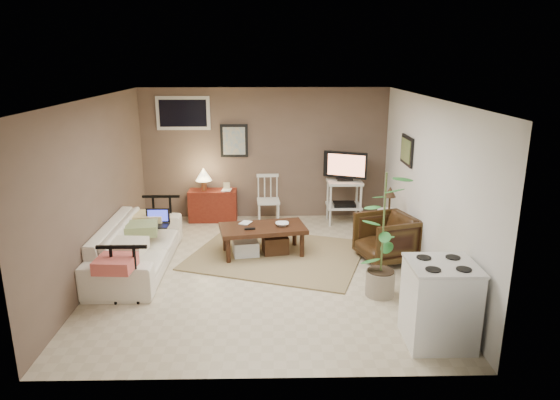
{
  "coord_description": "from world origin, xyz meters",
  "views": [
    {
      "loc": [
        0.1,
        -6.55,
        2.9
      ],
      "look_at": [
        0.24,
        0.35,
        0.93
      ],
      "focal_mm": 32.0,
      "sensor_mm": 36.0,
      "label": 1
    }
  ],
  "objects_px": {
    "potted_plant": "(383,231)",
    "red_console": "(212,202)",
    "stove": "(439,303)",
    "coffee_table": "(262,238)",
    "spindle_chair": "(268,201)",
    "tv_stand": "(344,186)",
    "armchair": "(386,236)",
    "sofa": "(136,238)",
    "side_table": "(389,210)"
  },
  "relations": [
    {
      "from": "stove",
      "to": "potted_plant",
      "type": "bearing_deg",
      "value": 108.85
    },
    {
      "from": "sofa",
      "to": "red_console",
      "type": "bearing_deg",
      "value": -21.25
    },
    {
      "from": "sofa",
      "to": "spindle_chair",
      "type": "relative_size",
      "value": 2.6
    },
    {
      "from": "spindle_chair",
      "to": "potted_plant",
      "type": "distance_m",
      "value": 3.27
    },
    {
      "from": "red_console",
      "to": "tv_stand",
      "type": "distance_m",
      "value": 2.43
    },
    {
      "from": "sofa",
      "to": "stove",
      "type": "bearing_deg",
      "value": -119.01
    },
    {
      "from": "tv_stand",
      "to": "armchair",
      "type": "distance_m",
      "value": 1.85
    },
    {
      "from": "red_console",
      "to": "armchair",
      "type": "relative_size",
      "value": 1.31
    },
    {
      "from": "side_table",
      "to": "stove",
      "type": "relative_size",
      "value": 1.08
    },
    {
      "from": "spindle_chair",
      "to": "armchair",
      "type": "xyz_separation_m",
      "value": [
        1.74,
        -1.79,
        -0.03
      ]
    },
    {
      "from": "coffee_table",
      "to": "stove",
      "type": "height_order",
      "value": "stove"
    },
    {
      "from": "red_console",
      "to": "tv_stand",
      "type": "xyz_separation_m",
      "value": [
        2.4,
        -0.17,
        0.35
      ]
    },
    {
      "from": "side_table",
      "to": "potted_plant",
      "type": "distance_m",
      "value": 1.81
    },
    {
      "from": "red_console",
      "to": "stove",
      "type": "relative_size",
      "value": 1.11
    },
    {
      "from": "sofa",
      "to": "armchair",
      "type": "bearing_deg",
      "value": -87.12
    },
    {
      "from": "red_console",
      "to": "stove",
      "type": "distance_m",
      "value": 5.03
    },
    {
      "from": "armchair",
      "to": "potted_plant",
      "type": "height_order",
      "value": "potted_plant"
    },
    {
      "from": "sofa",
      "to": "side_table",
      "type": "height_order",
      "value": "side_table"
    },
    {
      "from": "red_console",
      "to": "stove",
      "type": "xyz_separation_m",
      "value": [
        2.82,
        -4.16,
        0.1
      ]
    },
    {
      "from": "tv_stand",
      "to": "potted_plant",
      "type": "xyz_separation_m",
      "value": [
        0.05,
        -2.91,
        0.17
      ]
    },
    {
      "from": "potted_plant",
      "to": "red_console",
      "type": "bearing_deg",
      "value": 128.55
    },
    {
      "from": "coffee_table",
      "to": "tv_stand",
      "type": "distance_m",
      "value": 2.16
    },
    {
      "from": "sofa",
      "to": "spindle_chair",
      "type": "bearing_deg",
      "value": -43.39
    },
    {
      "from": "sofa",
      "to": "side_table",
      "type": "bearing_deg",
      "value": -78.27
    },
    {
      "from": "red_console",
      "to": "spindle_chair",
      "type": "distance_m",
      "value": 1.05
    },
    {
      "from": "tv_stand",
      "to": "armchair",
      "type": "xyz_separation_m",
      "value": [
        0.37,
        -1.79,
        -0.31
      ]
    },
    {
      "from": "side_table",
      "to": "armchair",
      "type": "height_order",
      "value": "side_table"
    },
    {
      "from": "coffee_table",
      "to": "potted_plant",
      "type": "distance_m",
      "value": 2.12
    },
    {
      "from": "tv_stand",
      "to": "side_table",
      "type": "height_order",
      "value": "tv_stand"
    },
    {
      "from": "stove",
      "to": "armchair",
      "type": "bearing_deg",
      "value": 91.29
    },
    {
      "from": "side_table",
      "to": "potted_plant",
      "type": "xyz_separation_m",
      "value": [
        -0.49,
        -1.72,
        0.26
      ]
    },
    {
      "from": "tv_stand",
      "to": "potted_plant",
      "type": "height_order",
      "value": "potted_plant"
    },
    {
      "from": "red_console",
      "to": "armchair",
      "type": "distance_m",
      "value": 3.39
    },
    {
      "from": "red_console",
      "to": "armchair",
      "type": "height_order",
      "value": "red_console"
    },
    {
      "from": "tv_stand",
      "to": "sofa",
      "type": "bearing_deg",
      "value": -148.68
    },
    {
      "from": "coffee_table",
      "to": "spindle_chair",
      "type": "distance_m",
      "value": 1.54
    },
    {
      "from": "coffee_table",
      "to": "tv_stand",
      "type": "relative_size",
      "value": 1.05
    },
    {
      "from": "sofa",
      "to": "tv_stand",
      "type": "distance_m",
      "value": 3.79
    },
    {
      "from": "spindle_chair",
      "to": "side_table",
      "type": "xyz_separation_m",
      "value": [
        1.91,
        -1.19,
        0.19
      ]
    },
    {
      "from": "side_table",
      "to": "armchair",
      "type": "relative_size",
      "value": 1.28
    },
    {
      "from": "tv_stand",
      "to": "armchair",
      "type": "bearing_deg",
      "value": -78.32
    },
    {
      "from": "sofa",
      "to": "armchair",
      "type": "height_order",
      "value": "sofa"
    },
    {
      "from": "stove",
      "to": "side_table",
      "type": "bearing_deg",
      "value": 87.63
    },
    {
      "from": "spindle_chair",
      "to": "side_table",
      "type": "relative_size",
      "value": 0.9
    },
    {
      "from": "side_table",
      "to": "coffee_table",
      "type": "bearing_deg",
      "value": -170.16
    },
    {
      "from": "coffee_table",
      "to": "red_console",
      "type": "bearing_deg",
      "value": 119.02
    },
    {
      "from": "armchair",
      "to": "stove",
      "type": "bearing_deg",
      "value": -16.38
    },
    {
      "from": "coffee_table",
      "to": "sofa",
      "type": "xyz_separation_m",
      "value": [
        -1.78,
        -0.44,
        0.18
      ]
    },
    {
      "from": "coffee_table",
      "to": "spindle_chair",
      "type": "height_order",
      "value": "spindle_chair"
    },
    {
      "from": "tv_stand",
      "to": "potted_plant",
      "type": "bearing_deg",
      "value": -89.06
    }
  ]
}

